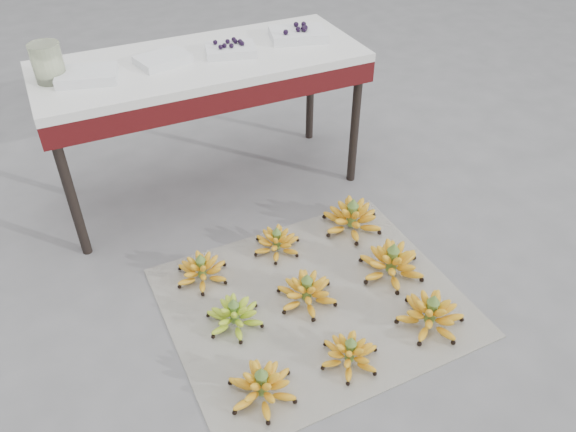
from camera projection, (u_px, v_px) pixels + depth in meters
name	position (u px, v px, depth m)	size (l,w,h in m)	color
ground	(290.00, 302.00, 2.48)	(60.00, 60.00, 0.00)	#605F62
newspaper_mat	(314.00, 301.00, 2.48)	(1.25, 1.05, 0.01)	silver
bunch_front_left	(262.00, 386.00, 2.07)	(0.31, 0.31, 0.16)	yellow
bunch_front_center	(350.00, 353.00, 2.19)	(0.30, 0.30, 0.14)	yellow
bunch_front_right	(431.00, 314.00, 2.34)	(0.37, 0.37, 0.17)	yellow
bunch_mid_left	(234.00, 315.00, 2.35)	(0.27, 0.27, 0.15)	#81AB23
bunch_mid_center	(307.00, 292.00, 2.45)	(0.28, 0.28, 0.16)	yellow
bunch_mid_right	(392.00, 263.00, 2.58)	(0.33, 0.33, 0.18)	yellow
bunch_back_left	(202.00, 270.00, 2.56)	(0.29, 0.29, 0.15)	yellow
bunch_back_center	(277.00, 242.00, 2.72)	(0.30, 0.30, 0.14)	yellow
bunch_back_right	(352.00, 218.00, 2.84)	(0.37, 0.37, 0.19)	yellow
vendor_table	(202.00, 74.00, 2.76)	(1.59, 0.63, 0.76)	black
tray_far_left	(87.00, 75.00, 2.50)	(0.30, 0.24, 0.04)	silver
tray_left	(163.00, 59.00, 2.64)	(0.27, 0.22, 0.04)	silver
tray_right	(231.00, 49.00, 2.73)	(0.28, 0.23, 0.06)	silver
tray_far_right	(298.00, 34.00, 2.88)	(0.32, 0.27, 0.07)	silver
glass_jar	(48.00, 63.00, 2.45)	(0.14, 0.14, 0.17)	beige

